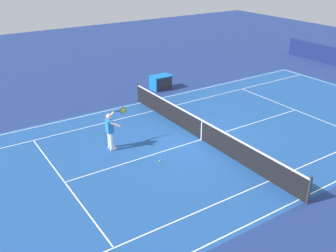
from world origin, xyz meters
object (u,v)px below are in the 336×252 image
at_px(tennis_net, 202,130).
at_px(tennis_player_near, 110,129).
at_px(tennis_ball, 160,161).
at_px(equipment_cart_tarped, 161,82).

bearing_deg(tennis_net, tennis_player_near, -20.66).
bearing_deg(tennis_net, tennis_ball, 13.81).
xyz_separation_m(tennis_net, equipment_cart_tarped, (-2.22, -6.91, -0.05)).
xyz_separation_m(tennis_player_near, tennis_ball, (-1.15, 2.08, -0.90)).
bearing_deg(equipment_cart_tarped, tennis_net, 72.20).
height_order(tennis_net, tennis_ball, tennis_net).
xyz_separation_m(tennis_net, tennis_ball, (2.64, 0.65, -0.46)).
xyz_separation_m(tennis_ball, equipment_cart_tarped, (-4.86, -7.56, 0.40)).
bearing_deg(tennis_player_near, equipment_cart_tarped, -137.64).
bearing_deg(tennis_ball, tennis_player_near, -60.96).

